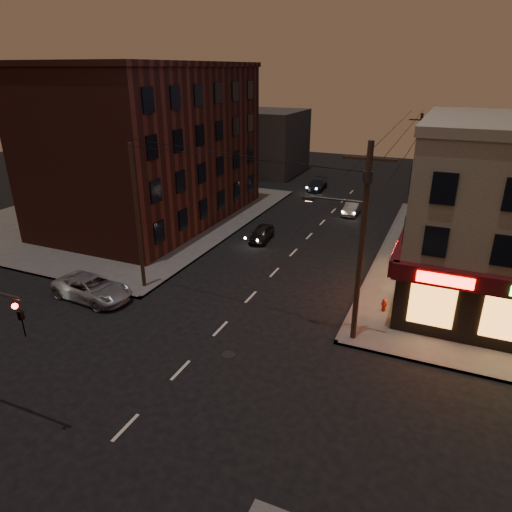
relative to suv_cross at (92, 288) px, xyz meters
The scene contains 14 objects.
ground 9.64m from the suv_cross, 24.59° to the right, with size 120.00×120.00×0.00m, color black.
sidewalk_nw 17.64m from the suv_cross, 121.68° to the left, with size 24.00×28.00×0.15m, color #514F4C.
brick_apartment 17.13m from the suv_cross, 111.00° to the left, with size 12.00×20.00×13.00m, color #4A1F17.
bg_building_ne_a 41.00m from the suv_cross, 56.22° to the left, with size 10.00×12.00×7.00m, color #3F3D3A.
bg_building_nw 38.38m from the suv_cross, 96.39° to the left, with size 9.00×10.00×8.00m, color #3F3D3A.
bg_building_ne_b 52.34m from the suv_cross, 66.63° to the left, with size 8.00×8.00×6.00m, color #3F3D3A.
utility_pole_main 16.33m from the suv_cross, ahead, with size 4.20×0.44×10.00m.
utility_pole_far 32.26m from the suv_cross, 60.97° to the left, with size 0.26×0.26×9.00m, color #382619.
utility_pole_west 5.05m from the suv_cross, 52.16° to the left, with size 0.24×0.24×9.00m, color #382619.
suv_cross is the anchor object (origin of this frame).
sedan_near 14.56m from the suv_cross, 67.96° to the left, with size 1.43×3.56×1.21m, color black.
sedan_mid 25.96m from the suv_cross, 65.83° to the left, with size 1.28×3.68×1.21m, color gray.
sedan_far 31.80m from the suv_cross, 81.21° to the left, with size 1.66×4.07×1.18m, color black.
fire_hydrant 17.36m from the suv_cross, 17.63° to the left, with size 0.34×0.34×0.77m.
Camera 1 is at (10.28, -14.74, 13.07)m, focal length 32.00 mm.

